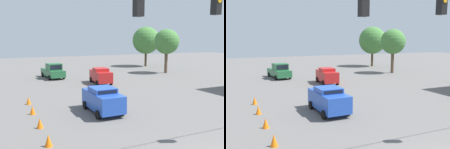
# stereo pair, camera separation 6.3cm
# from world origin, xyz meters

# --- Properties ---
(overhead_signal_span) EXTENTS (21.91, 0.38, 8.37)m
(overhead_signal_span) POSITION_xyz_m (0.02, -1.61, 5.19)
(overhead_signal_span) COLOR #4C473D
(overhead_signal_span) RESTS_ON ground_plane
(pickup_truck_green_withflow_deep) EXTENTS (2.63, 5.48, 2.12)m
(pickup_truck_green_withflow_deep) POSITION_xyz_m (1.90, -28.61, 0.98)
(pickup_truck_green_withflow_deep) COLOR #236038
(pickup_truck_green_withflow_deep) RESTS_ON ground_plane
(sedan_red_oncoming_deep) EXTENTS (2.28, 4.41, 1.95)m
(sedan_red_oncoming_deep) POSITION_xyz_m (-2.61, -21.71, 1.01)
(sedan_red_oncoming_deep) COLOR red
(sedan_red_oncoming_deep) RESTS_ON ground_plane
(sedan_blue_withflow_mid) EXTENTS (2.10, 4.35, 1.94)m
(sedan_blue_withflow_mid) POSITION_xyz_m (1.90, -10.28, 1.01)
(sedan_blue_withflow_mid) COLOR #234CB2
(sedan_blue_withflow_mid) RESTS_ON ground_plane
(traffic_cone_nearest) EXTENTS (0.41, 0.41, 0.65)m
(traffic_cone_nearest) POSITION_xyz_m (6.83, -5.80, 0.32)
(traffic_cone_nearest) COLOR orange
(traffic_cone_nearest) RESTS_ON ground_plane
(traffic_cone_second) EXTENTS (0.41, 0.41, 0.65)m
(traffic_cone_second) POSITION_xyz_m (6.81, -8.75, 0.32)
(traffic_cone_second) COLOR orange
(traffic_cone_second) RESTS_ON ground_plane
(traffic_cone_third) EXTENTS (0.41, 0.41, 0.65)m
(traffic_cone_third) POSITION_xyz_m (6.85, -11.94, 0.32)
(traffic_cone_third) COLOR orange
(traffic_cone_third) RESTS_ON ground_plane
(traffic_cone_fourth) EXTENTS (0.41, 0.41, 0.65)m
(traffic_cone_fourth) POSITION_xyz_m (6.79, -15.01, 0.32)
(traffic_cone_fourth) COLOR orange
(traffic_cone_fourth) RESTS_ON ground_plane
(tree_horizon_left) EXTENTS (4.02, 4.02, 7.09)m
(tree_horizon_left) POSITION_xyz_m (-15.96, -26.27, 5.04)
(tree_horizon_left) COLOR brown
(tree_horizon_left) RESTS_ON ground_plane
(tree_horizon_right) EXTENTS (5.41, 5.41, 7.92)m
(tree_horizon_right) POSITION_xyz_m (-18.35, -36.16, 5.19)
(tree_horizon_right) COLOR #4C3823
(tree_horizon_right) RESTS_ON ground_plane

